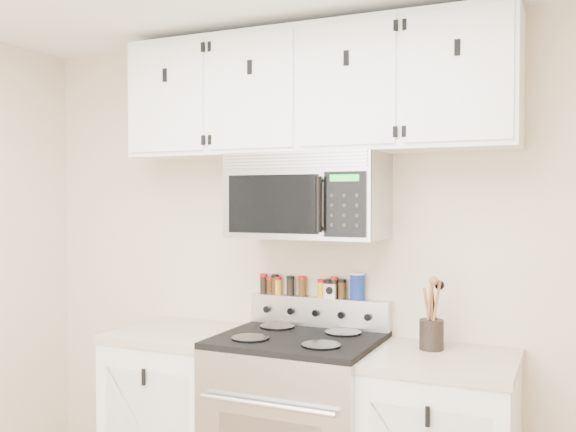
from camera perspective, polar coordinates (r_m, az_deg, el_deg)
The scene contains 19 objects.
back_wall at distance 3.39m, azimuth 3.02°, elevation -4.64°, with size 3.50×0.01×2.50m, color beige.
range at distance 3.28m, azimuth 0.89°, elevation -18.58°, with size 0.76×0.65×1.10m.
base_cabinet_left at distance 3.62m, azimuth -9.52°, elevation -17.06°, with size 0.64×0.62×0.92m.
microwave at distance 3.20m, azimuth 1.80°, elevation 1.80°, with size 0.76×0.44×0.42m.
upper_cabinets at distance 3.26m, azimuth 1.98°, elevation 10.97°, with size 2.00×0.35×0.62m.
utensil_crock at distance 3.07m, azimuth 12.64°, elevation -10.04°, with size 0.11×0.11×0.32m.
kitchen_timer at distance 3.35m, azimuth 3.87°, elevation -6.66°, with size 0.06×0.05×0.07m, color silver.
salt_canister at distance 3.30m, azimuth 6.19°, elevation -6.23°, with size 0.08×0.08×0.14m.
spice_jar_0 at distance 3.50m, azimuth -2.17°, elevation -6.01°, with size 0.04×0.04×0.11m.
spice_jar_1 at distance 3.49m, azimuth -1.61°, elevation -6.18°, with size 0.04×0.04×0.09m.
spice_jar_2 at distance 3.47m, azimuth -1.16°, elevation -6.08°, with size 0.04×0.04×0.11m.
spice_jar_3 at distance 3.47m, azimuth -0.90°, elevation -6.19°, with size 0.04×0.04×0.10m.
spice_jar_4 at distance 3.44m, azimuth 0.22°, elevation -6.19°, with size 0.04×0.04×0.10m.
spice_jar_5 at distance 3.41m, azimuth 1.28°, elevation -6.24°, with size 0.04×0.04×0.11m.
spice_jar_6 at distance 3.37m, azimuth 2.98°, elevation -6.43°, with size 0.04×0.04×0.09m.
spice_jar_7 at distance 3.36m, azimuth 3.65°, elevation -6.43°, with size 0.05×0.05×0.10m.
spice_jar_8 at distance 3.34m, azimuth 4.14°, elevation -6.33°, with size 0.04×0.04×0.11m.
spice_jar_9 at distance 3.33m, azimuth 4.83°, elevation -6.47°, with size 0.04×0.04×0.10m.
spice_jar_10 at distance 3.31m, azimuth 5.94°, elevation -6.50°, with size 0.04×0.04×0.10m.
Camera 1 is at (1.22, -1.40, 1.62)m, focal length 40.00 mm.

